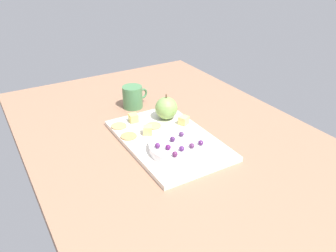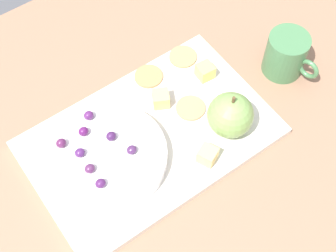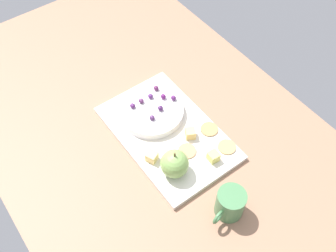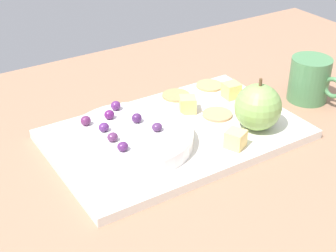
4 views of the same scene
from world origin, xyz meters
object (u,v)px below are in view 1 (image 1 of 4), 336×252
Objects in this scene: grape_6 at (172,139)px; grape_3 at (175,154)px; apple_whole at (166,108)px; cracker_2 at (129,136)px; grape_0 at (158,145)px; grape_1 at (192,146)px; cracker_0 at (153,126)px; grape_2 at (182,135)px; cheese_cube_0 at (183,120)px; cracker_1 at (119,126)px; cheese_cube_1 at (148,130)px; cup at (133,97)px; grape_4 at (201,143)px; grape_5 at (182,148)px; grape_7 at (168,147)px; platter at (168,140)px; serving_dish at (181,146)px; cheese_cube_2 at (133,118)px.

grape_3 is at bearing -26.34° from grape_6.
apple_whole is 1.50× the size of cracker_2.
apple_whole is 4.61× the size of grape_0.
apple_whole reaches higher than grape_0.
grape_0 is at bearing -119.99° from grape_1.
grape_2 is at bearing 9.53° from cracker_0.
cracker_2 is at bearing -166.71° from grape_3.
cheese_cube_0 is 21.15cm from cracker_1.
cheese_cube_1 is 0.26× the size of cup.
grape_4 is 39.83cm from cup.
cracker_0 is at bearing 174.56° from grape_5.
grape_6 is 0.16× the size of cup.
apple_whole reaches higher than grape_1.
cheese_cube_1 is at bearing 33.02° from cracker_1.
grape_0 is 1.00× the size of grape_4.
cup is at bearing -164.62° from apple_whole.
grape_7 is at bearing -45.02° from cheese_cube_0.
apple_whole is 0.73× the size of cup.
apple_whole is 17.39cm from cracker_2.
cheese_cube_1 is at bearing -58.60° from apple_whole.
cheese_cube_0 is 0.54× the size of cracker_1.
cracker_0 reaches higher than platter.
grape_0 is 6.44cm from grape_3.
platter is 24.29× the size of grape_5.
serving_dish is at bearing -131.96° from grape_4.
cup is at bearing 177.20° from serving_dish.
grape_4 is 8.17cm from grape_6.
platter is 14.69cm from grape_3.
grape_4 reaches higher than cracker_0.
grape_3 reaches higher than platter.
platter is 28.37cm from cup.
cheese_cube_1 reaches higher than cracker_1.
grape_7 is at bearing -46.62° from grape_6.
grape_7 is (23.35, 4.87, 3.00)cm from cracker_1.
grape_5 is at bearing -91.00° from grape_4.
cracker_2 is at bearing -104.00° from cheese_cube_1.
grape_1 is at bearing 60.01° from grape_0.
grape_1 reaches higher than platter.
serving_dish is 23.20cm from cheese_cube_2.
cracker_1 is 29.59cm from grape_4.
grape_7 reaches higher than cracker_1.
cheese_cube_2 is 1.67× the size of grape_5.
cheese_cube_0 reaches higher than cracker_2.
grape_0 is 1.00× the size of grape_5.
cracker_2 is 3.08× the size of grape_7.
cracker_1 is 3.08× the size of grape_0.
cracker_2 is at bearing -156.76° from grape_5.
grape_3 is 3.94cm from grape_7.
cheese_cube_2 is at bearing -173.07° from grape_6.
cheese_cube_1 is 1.67× the size of grape_2.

